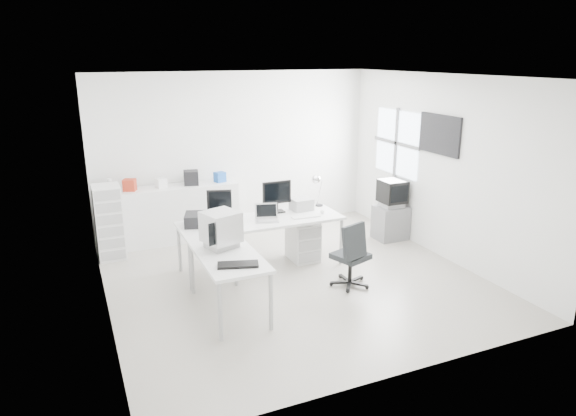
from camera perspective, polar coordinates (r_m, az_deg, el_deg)
name	(u,v)px	position (r m, az deg, el deg)	size (l,w,h in m)	color
floor	(294,279)	(7.37, 0.63, -7.89)	(5.00, 5.00, 0.01)	silver
ceiling	(294,76)	(6.70, 0.71, 14.44)	(5.00, 5.00, 0.01)	white
back_wall	(236,152)	(9.19, -5.77, 6.17)	(5.00, 0.02, 2.80)	silver
left_wall	(97,204)	(6.34, -20.44, 0.40)	(0.02, 5.00, 2.80)	silver
right_wall	(443,168)	(8.22, 16.81, 4.30)	(0.02, 5.00, 2.80)	silver
window	(397,143)	(9.10, 11.97, 7.08)	(0.02, 1.20, 1.10)	white
wall_picture	(440,134)	(8.19, 16.49, 7.85)	(0.04, 0.90, 0.60)	black
main_desk	(262,244)	(7.62, -2.95, -3.98)	(2.40, 0.80, 0.75)	silver
side_desk	(229,282)	(6.41, -6.61, -8.21)	(0.70, 1.40, 0.75)	silver
drawer_pedestal	(303,241)	(7.95, 1.67, -3.66)	(0.40, 0.50, 0.60)	silver
inkjet_printer	(202,219)	(7.33, -9.50, -1.25)	(0.48, 0.37, 0.17)	black
lcd_monitor_small	(219,205)	(7.50, -7.62, 0.36)	(0.36, 0.20, 0.45)	black
lcd_monitor_large	(277,197)	(7.78, -1.25, 1.20)	(0.46, 0.18, 0.47)	black
laptop	(267,213)	(7.39, -2.37, -0.59)	(0.36, 0.37, 0.24)	#B7B7BA
white_keyboard	(306,216)	(7.61, 2.00, -0.95)	(0.43, 0.13, 0.02)	silver
white_mouse	(322,212)	(7.77, 3.84, -0.41)	(0.07, 0.07, 0.07)	silver
laser_printer	(301,204)	(7.95, 1.51, 0.43)	(0.31, 0.27, 0.18)	#9E9E9E
desk_lamp	(319,192)	(8.13, 3.51, 1.73)	(0.15, 0.15, 0.44)	silver
crt_monitor	(221,232)	(6.42, -7.44, -2.63)	(0.36, 0.36, 0.41)	#B7B7BA
black_keyboard	(238,265)	(5.91, -5.58, -6.29)	(0.47, 0.19, 0.03)	black
office_chair	(351,253)	(7.05, 6.98, -4.97)	(0.55, 0.55, 0.95)	#282B2D
tv_cabinet	(391,223)	(9.00, 11.32, -1.59)	(0.53, 0.43, 0.58)	slate
crt_tv	(392,194)	(8.86, 11.51, 1.57)	(0.50, 0.48, 0.45)	black
sideboard	(181,213)	(8.89, -11.77, -0.56)	(1.92, 0.48, 0.96)	silver
clutter_box_a	(130,185)	(8.63, -17.19, 2.46)	(0.19, 0.17, 0.19)	#AA2C18
clutter_box_b	(161,183)	(8.70, -13.92, 2.72)	(0.16, 0.14, 0.16)	silver
clutter_box_c	(191,178)	(8.78, -10.73, 3.33)	(0.24, 0.22, 0.24)	black
clutter_box_d	(220,177)	(8.91, -7.58, 3.44)	(0.17, 0.15, 0.17)	#174EA6
clutter_bottle	(110,185)	(8.64, -19.20, 2.40)	(0.07, 0.07, 0.22)	silver
filing_cabinet	(109,222)	(8.39, -19.26, -1.50)	(0.41, 0.48, 1.16)	silver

